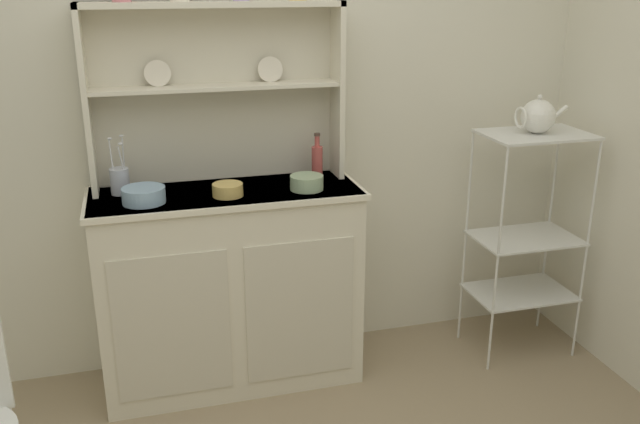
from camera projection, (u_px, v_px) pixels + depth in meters
name	position (u px, v px, depth m)	size (l,w,h in m)	color
wall_back	(247.00, 101.00, 3.07)	(3.84, 0.05, 2.50)	silver
hutch_cabinet	(230.00, 286.00, 3.05)	(1.16, 0.45, 0.92)	silver
hutch_shelf_unit	(215.00, 80.00, 2.91)	(1.09, 0.18, 0.77)	beige
bakers_rack	(527.00, 221.00, 3.24)	(0.49, 0.33, 1.10)	silver
bowl_mixing_large	(144.00, 195.00, 2.74)	(0.17, 0.17, 0.06)	#8EB2D1
bowl_floral_medium	(228.00, 190.00, 2.83)	(0.13, 0.13, 0.05)	#DBB760
bowl_cream_small	(307.00, 182.00, 2.91)	(0.14, 0.14, 0.06)	#9EB78E
jam_bottle	(317.00, 160.00, 3.07)	(0.05, 0.05, 0.21)	#B74C47
utensil_jar	(120.00, 180.00, 2.85)	(0.08, 0.08, 0.25)	#B2B7C6
porcelain_teapot	(538.00, 116.00, 3.08)	(0.25, 0.15, 0.18)	white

